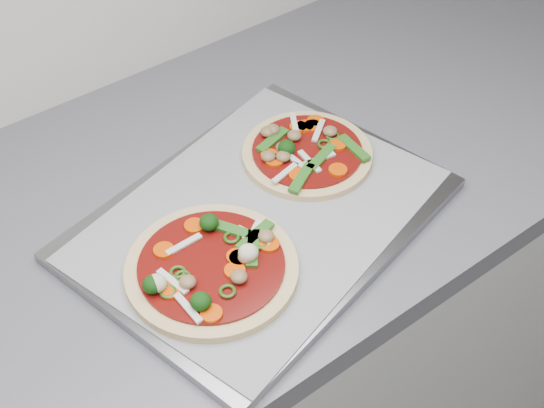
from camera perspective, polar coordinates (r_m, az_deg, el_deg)
countertop at (r=0.99m, az=-11.42°, el=-3.47°), size 3.60×0.60×0.04m
baking_tray at (r=0.97m, az=-0.90°, el=-1.11°), size 0.52×0.43×0.01m
parchment at (r=0.96m, az=-0.91°, el=-0.76°), size 0.50×0.42×0.00m
pizza_left at (r=0.89m, az=-4.57°, el=-4.76°), size 0.24×0.24×0.03m
pizza_right at (r=1.04m, az=2.52°, el=3.95°), size 0.21×0.21×0.03m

